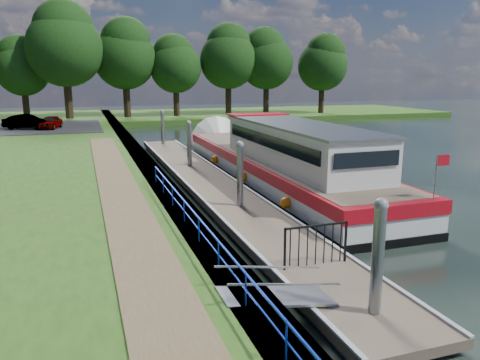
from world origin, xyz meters
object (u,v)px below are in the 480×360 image
object	(u,v)px
barge	(272,160)
car_b	(27,122)
car_a	(51,122)
pontoon	(210,186)

from	to	relation	value
barge	car_b	size ratio (longest dim) A/B	5.44
car_a	car_b	world-z (taller)	car_b
pontoon	car_a	size ratio (longest dim) A/B	9.10
barge	car_b	xyz separation A→B (m)	(-13.78, 22.43, 0.39)
barge	car_b	distance (m)	26.33
car_a	car_b	distance (m)	1.90
barge	car_b	world-z (taller)	barge
barge	pontoon	bearing A→B (deg)	-166.58
car_b	barge	bearing A→B (deg)	-128.82
pontoon	car_a	bearing A→B (deg)	109.59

